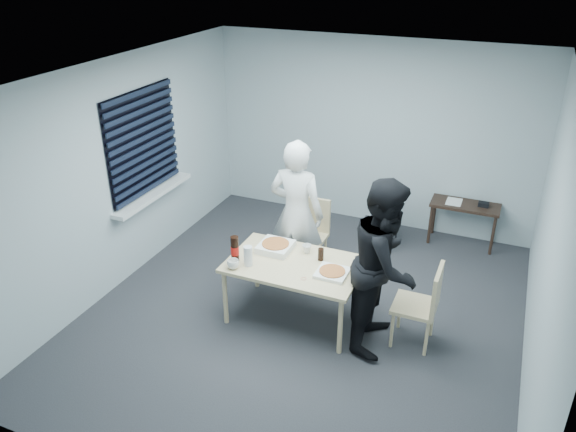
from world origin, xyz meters
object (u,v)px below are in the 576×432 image
at_px(chair_right, 424,301).
at_px(soda_bottle, 235,249).
at_px(person_white, 297,214).
at_px(stool, 385,222).
at_px(person_black, 385,265).
at_px(mug_a, 233,264).
at_px(dining_table, 295,268).
at_px(chair_far, 311,229).
at_px(side_table, 465,209).
at_px(backpack, 387,201).
at_px(mug_b, 307,249).

bearing_deg(chair_right, soda_bottle, -171.95).
height_order(person_white, stool, person_white).
distance_m(person_black, stool, 2.01).
xyz_separation_m(person_white, mug_a, (-0.28, -1.02, -0.16)).
distance_m(person_black, soda_bottle, 1.55).
bearing_deg(dining_table, chair_far, 101.98).
bearing_deg(person_black, chair_far, 47.33).
xyz_separation_m(dining_table, soda_bottle, (-0.59, -0.19, 0.20)).
distance_m(chair_far, chair_right, 1.85).
xyz_separation_m(side_table, backpack, (-0.93, -0.52, 0.18)).
height_order(chair_far, mug_a, chair_far).
relative_size(person_black, stool, 3.70).
xyz_separation_m(mug_a, mug_b, (0.58, 0.59, -0.00)).
bearing_deg(side_table, chair_far, -141.64).
height_order(backpack, soda_bottle, soda_bottle).
distance_m(stool, backpack, 0.32).
distance_m(dining_table, soda_bottle, 0.66).
bearing_deg(mug_b, backpack, 73.63).
distance_m(side_table, backpack, 1.08).
bearing_deg(person_white, mug_a, 74.49).
distance_m(chair_far, stool, 1.11).
bearing_deg(backpack, dining_table, -91.52).
xyz_separation_m(chair_right, person_black, (-0.40, -0.09, 0.37)).
relative_size(dining_table, stool, 2.90).
xyz_separation_m(chair_right, side_table, (0.10, 2.31, -0.01)).
xyz_separation_m(person_black, mug_a, (-1.48, -0.33, -0.16)).
bearing_deg(soda_bottle, chair_right, 8.05).
height_order(person_black, backpack, person_black).
distance_m(dining_table, mug_b, 0.27).
bearing_deg(mug_b, person_white, 124.32).
relative_size(chair_far, person_white, 0.50).
distance_m(chair_right, mug_a, 1.94).
bearing_deg(dining_table, person_black, -0.60).
relative_size(chair_far, side_table, 1.01).
bearing_deg(chair_far, mug_b, -72.22).
bearing_deg(chair_far, person_black, -42.67).
bearing_deg(stool, mug_b, -106.25).
relative_size(dining_table, backpack, 3.24).
bearing_deg(chair_far, soda_bottle, -106.28).
bearing_deg(backpack, side_table, 42.91).
relative_size(person_black, backpack, 4.13).
bearing_deg(mug_a, backpack, 64.48).
distance_m(stool, soda_bottle, 2.39).
height_order(person_white, person_black, same).
xyz_separation_m(dining_table, side_table, (1.44, 2.39, -0.11)).
xyz_separation_m(dining_table, stool, (0.51, 1.88, -0.25)).
relative_size(chair_far, mug_b, 8.90).
relative_size(dining_table, person_black, 0.78).
relative_size(person_black, soda_bottle, 6.29).
bearing_deg(person_black, stool, 12.82).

